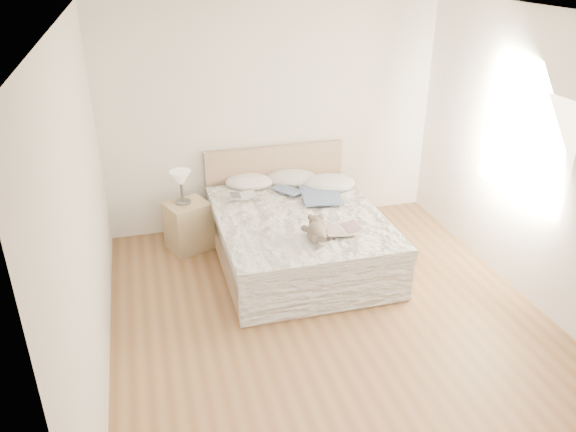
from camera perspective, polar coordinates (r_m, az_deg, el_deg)
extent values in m
cube|color=brown|center=(5.35, 4.48, -10.59)|extent=(4.00, 4.50, 0.00)
cube|color=white|center=(4.34, 5.77, 19.49)|extent=(4.00, 4.50, 0.00)
cube|color=white|center=(6.72, -1.55, 10.10)|extent=(4.00, 0.02, 2.70)
cube|color=white|center=(2.97, 20.33, -13.92)|extent=(4.00, 0.02, 2.70)
cube|color=white|center=(4.45, -19.96, 0.05)|extent=(0.02, 4.50, 2.70)
cube|color=white|center=(5.66, 24.54, 4.67)|extent=(0.02, 4.50, 2.70)
cube|color=white|center=(5.84, 22.85, 6.64)|extent=(0.02, 1.30, 1.10)
cube|color=tan|center=(6.21, 1.01, -3.78)|extent=(1.68, 2.08, 0.20)
cube|color=white|center=(6.09, 1.03, -1.74)|extent=(1.60, 2.00, 0.30)
cube|color=white|center=(5.96, 1.18, -0.34)|extent=(1.72, 2.05, 0.10)
cube|color=tan|center=(6.94, -1.35, 3.20)|extent=(1.70, 0.06, 1.00)
cube|color=tan|center=(6.50, -10.08, -0.98)|extent=(0.57, 0.54, 0.56)
cylinder|color=#45423C|center=(6.41, -10.64, 1.44)|extent=(0.17, 0.17, 0.02)
cylinder|color=#433D38|center=(6.36, -10.73, 2.50)|extent=(0.03, 0.03, 0.24)
cone|color=silver|center=(6.30, -10.84, 3.76)|extent=(0.25, 0.25, 0.17)
ellipsoid|color=white|center=(6.67, -3.99, 3.47)|extent=(0.64, 0.52, 0.17)
ellipsoid|color=silver|center=(6.76, 0.39, 3.87)|extent=(0.71, 0.57, 0.19)
ellipsoid|color=silver|center=(6.64, 4.19, 3.37)|extent=(0.69, 0.54, 0.19)
cube|color=silver|center=(6.32, -4.70, 2.06)|extent=(0.31, 0.22, 0.02)
cube|color=beige|center=(5.58, 5.48, -1.37)|extent=(0.41, 0.29, 0.03)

